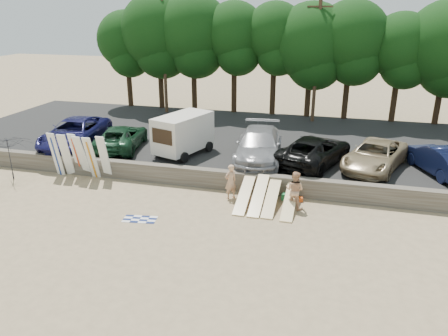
{
  "coord_description": "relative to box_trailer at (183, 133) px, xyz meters",
  "views": [
    {
      "loc": [
        3.86,
        -17.46,
        9.01
      ],
      "look_at": [
        -1.58,
        3.0,
        1.15
      ],
      "focal_mm": 35.0,
      "sensor_mm": 36.0,
      "label": 1
    }
  ],
  "objects": [
    {
      "name": "car_3",
      "position": [
        7.62,
        0.22,
        -0.54
      ],
      "size": [
        4.46,
        6.3,
        1.6
      ],
      "primitive_type": "imported",
      "rotation": [
        0.0,
        0.0,
        2.79
      ],
      "color": "black",
      "rests_on": "parking_lot"
    },
    {
      "name": "cooler",
      "position": [
        6.58,
        -3.48,
        -1.88
      ],
      "size": [
        0.42,
        0.35,
        0.32
      ],
      "primitive_type": "cube",
      "rotation": [
        0.0,
        0.0,
        -0.13
      ],
      "color": "#279252",
      "rests_on": "ground"
    },
    {
      "name": "parking_lot",
      "position": [
        4.84,
        4.62,
        -1.69
      ],
      "size": [
        44.0,
        14.5,
        0.7
      ],
      "primitive_type": "cube",
      "color": "#282828",
      "rests_on": "ground"
    },
    {
      "name": "beachgoer_a",
      "position": [
        3.88,
        -3.97,
        -1.15
      ],
      "size": [
        0.76,
        0.76,
        1.78
      ],
      "primitive_type": "imported",
      "rotation": [
        0.0,
        0.0,
        3.91
      ],
      "color": "tan",
      "rests_on": "ground"
    },
    {
      "name": "surfboard_upright_5",
      "position": [
        -3.38,
        -3.32,
        -0.76
      ],
      "size": [
        0.52,
        0.63,
        2.55
      ],
      "primitive_type": "cube",
      "rotation": [
        0.22,
        0.0,
        -0.03
      ],
      "color": "white",
      "rests_on": "ground"
    },
    {
      "name": "gear_bag",
      "position": [
        7.26,
        -3.48,
        -1.93
      ],
      "size": [
        0.35,
        0.31,
        0.22
      ],
      "primitive_type": "cube",
      "rotation": [
        0.0,
        0.0,
        0.23
      ],
      "color": "#E0541A",
      "rests_on": "ground"
    },
    {
      "name": "utility_poles",
      "position": [
        6.84,
        10.12,
        3.39
      ],
      "size": [
        25.8,
        0.26,
        9.0
      ],
      "color": "#473321",
      "rests_on": "parking_lot"
    },
    {
      "name": "surfboard_upright_4",
      "position": [
        -4.08,
        -3.47,
        -0.78
      ],
      "size": [
        0.52,
        0.8,
        2.51
      ],
      "primitive_type": "cube",
      "rotation": [
        0.29,
        0.0,
        0.02
      ],
      "color": "white",
      "rests_on": "ground"
    },
    {
      "name": "car_2",
      "position": [
        4.52,
        0.03,
        -0.45
      ],
      "size": [
        3.15,
        6.37,
        1.78
      ],
      "primitive_type": "imported",
      "rotation": [
        0.0,
        0.0,
        0.11
      ],
      "color": "gray",
      "rests_on": "parking_lot"
    },
    {
      "name": "seawall",
      "position": [
        4.84,
        -2.88,
        -1.54
      ],
      "size": [
        44.0,
        0.5,
        1.0
      ],
      "primitive_type": "cube",
      "color": "#6B6356",
      "rests_on": "ground"
    },
    {
      "name": "car_4",
      "position": [
        10.86,
        0.35,
        -0.59
      ],
      "size": [
        4.15,
        5.88,
        1.49
      ],
      "primitive_type": "imported",
      "rotation": [
        0.0,
        0.0,
        -0.35
      ],
      "color": "#9C8763",
      "rests_on": "parking_lot"
    },
    {
      "name": "ground",
      "position": [
        4.84,
        -5.88,
        -2.04
      ],
      "size": [
        120.0,
        120.0,
        0.0
      ],
      "primitive_type": "plane",
      "color": "tan",
      "rests_on": "ground"
    },
    {
      "name": "treeline",
      "position": [
        4.94,
        11.72,
        4.7
      ],
      "size": [
        33.23,
        6.35,
        9.51
      ],
      "color": "#382616",
      "rests_on": "parking_lot"
    },
    {
      "name": "car_1",
      "position": [
        -4.12,
        0.1,
        -0.62
      ],
      "size": [
        3.36,
        5.55,
        1.44
      ],
      "primitive_type": "imported",
      "rotation": [
        0.0,
        0.0,
        3.34
      ],
      "color": "#13351F",
      "rests_on": "parking_lot"
    },
    {
      "name": "surfboard_upright_0",
      "position": [
        -6.27,
        -3.51,
        -0.75
      ],
      "size": [
        0.55,
        0.58,
        2.57
      ],
      "primitive_type": "cube",
      "rotation": [
        0.18,
        0.0,
        -0.1
      ],
      "color": "white",
      "rests_on": "ground"
    },
    {
      "name": "beach_towel",
      "position": [
        0.5,
        -7.29,
        -2.03
      ],
      "size": [
        1.69,
        1.69,
        0.0
      ],
      "primitive_type": "plane",
      "rotation": [
        0.0,
        0.0,
        0.14
      ],
      "color": "white",
      "rests_on": "ground"
    },
    {
      "name": "beachgoer_b",
      "position": [
        7.06,
        -4.32,
        -1.11
      ],
      "size": [
        1.06,
        0.93,
        1.85
      ],
      "primitive_type": "imported",
      "rotation": [
        0.0,
        0.0,
        2.84
      ],
      "color": "tan",
      "rests_on": "ground"
    },
    {
      "name": "surfboard_low_3",
      "position": [
        6.89,
        -4.47,
        -1.63
      ],
      "size": [
        0.56,
        2.92,
        0.81
      ],
      "primitive_type": "cube",
      "rotation": [
        0.25,
        0.0,
        0.0
      ],
      "color": "#FEDFA0",
      "rests_on": "ground"
    },
    {
      "name": "surfboard_low_1",
      "position": [
        5.39,
        -4.46,
        -1.5
      ],
      "size": [
        0.56,
        2.85,
        1.07
      ],
      "primitive_type": "cube",
      "rotation": [
        0.34,
        0.0,
        0.0
      ],
      "color": "#FEDFA0",
      "rests_on": "ground"
    },
    {
      "name": "car_5",
      "position": [
        14.09,
        0.51,
        -0.57
      ],
      "size": [
        3.36,
        4.95,
        1.54
      ],
      "primitive_type": "imported",
      "rotation": [
        0.0,
        0.0,
        3.55
      ],
      "color": "#0E1434",
      "rests_on": "parking_lot"
    },
    {
      "name": "surfboard_low_0",
      "position": [
        4.7,
        -4.43,
        -1.54
      ],
      "size": [
        0.56,
        2.88,
        0.99
      ],
      "primitive_type": "cube",
      "rotation": [
        0.31,
        0.0,
        0.0
      ],
      "color": "#FEDFA0",
      "rests_on": "ground"
    },
    {
      "name": "beach_umbrella",
      "position": [
        -8.46,
        -4.55,
        -0.83
      ],
      "size": [
        3.71,
        3.7,
        2.41
      ],
      "primitive_type": "imported",
      "rotation": [
        0.0,
        0.0,
        4.07
      ],
      "color": "black",
      "rests_on": "ground"
    },
    {
      "name": "box_trailer",
      "position": [
        0.0,
        0.0,
        0.0
      ],
      "size": [
        3.0,
        4.14,
        2.39
      ],
      "rotation": [
        0.0,
        0.0,
        -0.32
      ],
      "color": "silver",
      "rests_on": "parking_lot"
    },
    {
      "name": "surfboard_upright_3",
      "position": [
        -4.69,
        -3.39,
        -0.79
      ],
      "size": [
        0.56,
        0.87,
        2.5
      ],
      "primitive_type": "cube",
      "rotation": [
        0.3,
        0.0,
        -0.07
      ],
      "color": "white",
      "rests_on": "ground"
    },
    {
      "name": "surfboard_upright_1",
      "position": [
        -5.68,
        -3.42,
        -0.77
      ],
      "size": [
        0.57,
        0.77,
        2.53
      ],
      "primitive_type": "cube",
      "rotation": [
        0.26,
        0.0,
        0.1
      ],
      "color": "white",
      "rests_on": "ground"
    },
    {
      "name": "surfboard_upright_2",
      "position": [
        -5.13,
        -3.24,
        -0.77
      ],
      "size": [
        0.54,
        0.69,
        2.54
      ],
      "primitive_type": "cube",
      "rotation": [
        0.23,
        0.0,
        -0.07
      ],
      "color": "white",
      "rests_on": "ground"
    },
    {
      "name": "surfboard_low_2",
      "position": [
        6.01,
        -4.4,
        -1.56
      ],
      "size": [
        0.56,
        2.89,
        0.95
      ],
      "primitive_type": "cube",
      "rotation": [
        0.3,
        0.0,
        0.0
      ],
      "color": "#FEDFA0",
      "rests_on": "ground"
    },
    {
      "name": "car_0",
      "position": [
        -7.17,
        -0.17,
        -0.49
      ],
      "size": [
        3.58,
        6.44,
        1.7
      ],
      "primitive_type": "imported",
      "rotation": [
        0.0,
        0.0,
        0.13
      ],
      "color": "#141447",
      "rests_on": "parking_lot"
    }
  ]
}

